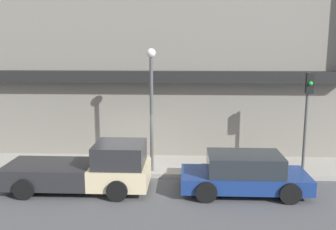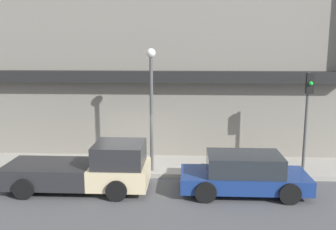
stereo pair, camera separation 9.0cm
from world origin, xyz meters
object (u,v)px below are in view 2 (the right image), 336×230
(parked_car, at_px, (244,174))
(traffic_light, at_px, (308,105))
(pickup_truck, at_px, (88,169))
(fire_hydrant, at_px, (231,164))
(street_lamp, at_px, (151,95))

(parked_car, relative_size, traffic_light, 1.12)
(pickup_truck, relative_size, fire_hydrant, 8.68)
(parked_car, bearing_deg, street_lamp, 155.29)
(fire_hydrant, bearing_deg, traffic_light, 2.60)
(pickup_truck, xyz_separation_m, fire_hydrant, (5.39, 1.80, -0.30))
(pickup_truck, xyz_separation_m, parked_car, (5.64, -0.00, -0.07))
(fire_hydrant, bearing_deg, pickup_truck, -161.54)
(pickup_truck, height_order, street_lamp, street_lamp)
(street_lamp, relative_size, traffic_light, 1.23)
(parked_car, xyz_separation_m, fire_hydrant, (-0.25, 1.80, -0.23))
(parked_car, distance_m, traffic_light, 3.98)
(street_lamp, bearing_deg, traffic_light, 1.79)
(pickup_truck, relative_size, traffic_light, 1.30)
(street_lamp, bearing_deg, fire_hydrant, 1.04)
(parked_car, distance_m, street_lamp, 4.66)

